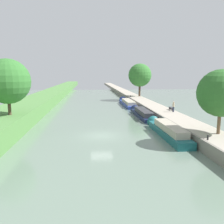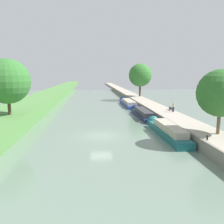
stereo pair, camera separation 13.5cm
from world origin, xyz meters
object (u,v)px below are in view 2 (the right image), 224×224
(park_bench, at_px, (171,108))
(narrowboat_blue, at_px, (128,103))
(narrowboat_teal, at_px, (166,130))
(narrowboat_navy, at_px, (142,113))
(mooring_bollard_far, at_px, (131,96))
(person_walking, at_px, (173,106))
(mooring_bollard_near, at_px, (207,138))

(park_bench, bearing_deg, narrowboat_blue, 106.89)
(narrowboat_teal, distance_m, narrowboat_blue, 27.14)
(narrowboat_navy, distance_m, narrowboat_blue, 14.67)
(narrowboat_teal, relative_size, mooring_bollard_far, 26.19)
(person_walking, bearing_deg, narrowboat_navy, 143.97)
(person_walking, relative_size, mooring_bollard_near, 3.69)
(person_walking, relative_size, mooring_bollard_far, 3.69)
(narrowboat_blue, distance_m, park_bench, 16.66)
(narrowboat_blue, bearing_deg, narrowboat_navy, -89.60)
(narrowboat_navy, distance_m, person_walking, 5.59)
(mooring_bollard_near, bearing_deg, person_walking, 80.88)
(person_walking, bearing_deg, mooring_bollard_near, -99.12)
(person_walking, bearing_deg, mooring_bollard_far, 95.87)
(mooring_bollard_near, bearing_deg, park_bench, 80.65)
(narrowboat_teal, xyz_separation_m, mooring_bollard_near, (1.69, -6.31, 0.79))
(narrowboat_navy, relative_size, narrowboat_blue, 0.84)
(narrowboat_navy, height_order, mooring_bollard_far, mooring_bollard_far)
(narrowboat_teal, bearing_deg, mooring_bollard_far, 87.13)
(person_walking, xyz_separation_m, mooring_bollard_near, (-2.51, -15.62, -0.65))
(person_walking, bearing_deg, narrowboat_blue, 104.01)
(narrowboat_blue, relative_size, person_walking, 8.74)
(narrowboat_navy, height_order, narrowboat_blue, narrowboat_navy)
(park_bench, bearing_deg, narrowboat_teal, -112.19)
(narrowboat_teal, xyz_separation_m, person_walking, (4.20, 9.31, 1.44))
(narrowboat_navy, xyz_separation_m, park_bench, (4.73, -1.24, 1.01))
(narrowboat_blue, distance_m, mooring_bollard_near, 33.51)
(narrowboat_navy, bearing_deg, mooring_bollard_near, -84.41)
(narrowboat_blue, bearing_deg, narrowboat_teal, -89.47)
(person_walking, distance_m, mooring_bollard_far, 24.53)
(narrowboat_blue, relative_size, park_bench, 9.68)
(narrowboat_teal, distance_m, mooring_bollard_near, 6.58)
(narrowboat_navy, relative_size, mooring_bollard_far, 27.12)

